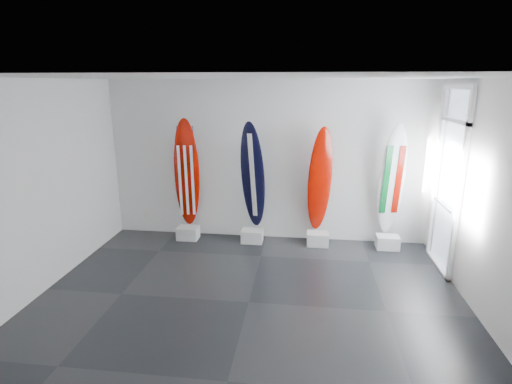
# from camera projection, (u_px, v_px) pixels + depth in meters

# --- Properties ---
(floor) EXTENTS (6.00, 6.00, 0.00)m
(floor) POSITION_uv_depth(u_px,v_px,m) (249.00, 302.00, 5.57)
(floor) COLOR black
(floor) RESTS_ON ground
(ceiling) EXTENTS (6.00, 6.00, 0.00)m
(ceiling) POSITION_uv_depth(u_px,v_px,m) (247.00, 77.00, 4.78)
(ceiling) COLOR white
(ceiling) RESTS_ON wall_back
(wall_back) EXTENTS (6.00, 0.00, 6.00)m
(wall_back) POSITION_uv_depth(u_px,v_px,m) (267.00, 162.00, 7.57)
(wall_back) COLOR white
(wall_back) RESTS_ON ground
(wall_front) EXTENTS (6.00, 0.00, 6.00)m
(wall_front) POSITION_uv_depth(u_px,v_px,m) (197.00, 298.00, 2.78)
(wall_front) COLOR white
(wall_front) RESTS_ON ground
(wall_left) EXTENTS (0.00, 5.00, 5.00)m
(wall_left) POSITION_uv_depth(u_px,v_px,m) (32.00, 191.00, 5.53)
(wall_left) COLOR white
(wall_left) RESTS_ON ground
(wall_right) EXTENTS (0.00, 5.00, 5.00)m
(wall_right) POSITION_uv_depth(u_px,v_px,m) (496.00, 207.00, 4.82)
(wall_right) COLOR white
(wall_right) RESTS_ON ground
(display_block_usa) EXTENTS (0.40, 0.30, 0.24)m
(display_block_usa) POSITION_uv_depth(u_px,v_px,m) (188.00, 233.00, 7.80)
(display_block_usa) COLOR white
(display_block_usa) RESTS_ON floor
(surfboard_usa) EXTENTS (0.50, 0.31, 2.09)m
(surfboard_usa) POSITION_uv_depth(u_px,v_px,m) (187.00, 173.00, 7.59)
(surfboard_usa) COLOR #8D0A00
(surfboard_usa) RESTS_ON display_block_usa
(display_block_navy) EXTENTS (0.40, 0.30, 0.24)m
(display_block_navy) POSITION_uv_depth(u_px,v_px,m) (252.00, 236.00, 7.65)
(display_block_navy) COLOR white
(display_block_navy) RESTS_ON floor
(surfboard_navy) EXTENTS (0.57, 0.53, 2.06)m
(surfboard_navy) POSITION_uv_depth(u_px,v_px,m) (253.00, 176.00, 7.45)
(surfboard_navy) COLOR black
(surfboard_navy) RESTS_ON display_block_navy
(display_block_swiss) EXTENTS (0.40, 0.30, 0.24)m
(display_block_swiss) POSITION_uv_depth(u_px,v_px,m) (318.00, 239.00, 7.51)
(display_block_swiss) COLOR white
(display_block_swiss) RESTS_ON floor
(surfboard_swiss) EXTENTS (0.52, 0.43, 1.98)m
(surfboard_swiss) POSITION_uv_depth(u_px,v_px,m) (320.00, 180.00, 7.31)
(surfboard_swiss) COLOR #8D0A00
(surfboard_swiss) RESTS_ON display_block_swiss
(display_block_italy) EXTENTS (0.40, 0.30, 0.24)m
(display_block_italy) POSITION_uv_depth(u_px,v_px,m) (387.00, 242.00, 7.36)
(display_block_italy) COLOR white
(display_block_italy) RESTS_ON floor
(surfboard_italy) EXTENTS (0.51, 0.39, 2.06)m
(surfboard_italy) POSITION_uv_depth(u_px,v_px,m) (392.00, 180.00, 7.15)
(surfboard_italy) COLOR white
(surfboard_italy) RESTS_ON display_block_italy
(wall_outlet) EXTENTS (0.09, 0.02, 0.13)m
(wall_outlet) POSITION_uv_depth(u_px,v_px,m) (146.00, 215.00, 8.14)
(wall_outlet) COLOR silver
(wall_outlet) RESTS_ON wall_back
(glass_door) EXTENTS (0.12, 1.16, 2.85)m
(glass_door) POSITION_uv_depth(u_px,v_px,m) (449.00, 182.00, 6.33)
(glass_door) COLOR white
(glass_door) RESTS_ON floor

